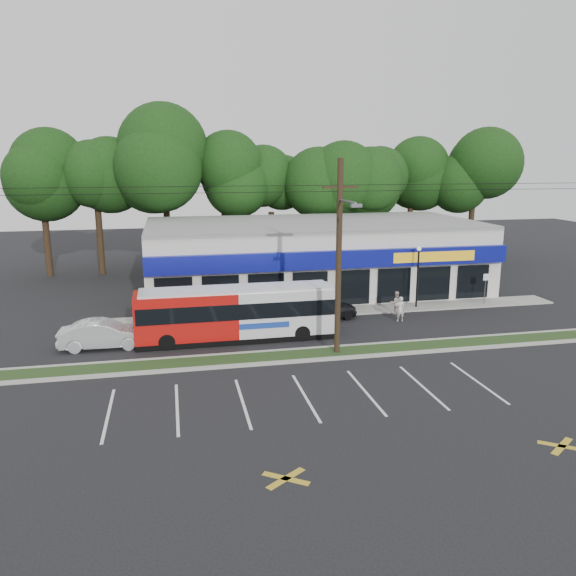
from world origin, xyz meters
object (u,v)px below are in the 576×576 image
(lamp_post, at_px, (418,270))
(car_dark, at_px, (323,308))
(pedestrian_a, at_px, (400,309))
(pedestrian_b, at_px, (396,303))
(utility_pole, at_px, (336,252))
(metrobus, at_px, (237,312))
(car_silver, at_px, (104,334))
(sign_post, at_px, (486,283))

(lamp_post, xyz_separation_m, car_dark, (-7.00, -1.39, -1.93))
(pedestrian_a, height_order, pedestrian_b, pedestrian_a)
(utility_pole, bearing_deg, pedestrian_b, 47.17)
(metrobus, distance_m, car_dark, 6.56)
(utility_pole, xyz_separation_m, lamp_post, (8.17, 7.87, -2.74))
(metrobus, xyz_separation_m, pedestrian_a, (10.44, 1.50, -0.79))
(metrobus, distance_m, car_silver, 7.23)
(car_dark, distance_m, car_silver, 13.32)
(sign_post, bearing_deg, car_silver, -170.77)
(car_silver, relative_size, pedestrian_b, 2.98)
(utility_pole, bearing_deg, lamp_post, 43.95)
(pedestrian_b, bearing_deg, pedestrian_a, 83.12)
(sign_post, bearing_deg, metrobus, -167.12)
(pedestrian_a, bearing_deg, pedestrian_b, -102.80)
(utility_pole, height_order, pedestrian_a, utility_pole)
(metrobus, xyz_separation_m, pedestrian_b, (10.82, 3.08, -0.80))
(metrobus, bearing_deg, pedestrian_b, 15.49)
(sign_post, height_order, pedestrian_a, sign_post)
(lamp_post, bearing_deg, pedestrian_b, -148.62)
(lamp_post, distance_m, car_dark, 7.39)
(metrobus, relative_size, pedestrian_a, 6.99)
(car_dark, bearing_deg, metrobus, 106.57)
(car_silver, height_order, pedestrian_b, pedestrian_b)
(metrobus, height_order, pedestrian_a, metrobus)
(utility_pole, relative_size, car_silver, 10.79)
(car_dark, relative_size, pedestrian_a, 2.74)
(car_silver, bearing_deg, metrobus, -89.16)
(car_dark, xyz_separation_m, pedestrian_b, (5.00, 0.17, 0.03))
(sign_post, bearing_deg, lamp_post, 177.42)
(car_silver, height_order, pedestrian_a, pedestrian_a)
(lamp_post, relative_size, metrobus, 0.38)
(utility_pole, distance_m, car_silver, 13.21)
(utility_pole, distance_m, metrobus, 7.00)
(utility_pole, xyz_separation_m, car_dark, (1.17, 6.48, -4.67))
(lamp_post, xyz_separation_m, car_silver, (-20.00, -4.29, -1.91))
(lamp_post, xyz_separation_m, pedestrian_a, (-2.38, -2.80, -1.87))
(utility_pole, relative_size, lamp_post, 11.76)
(lamp_post, distance_m, sign_post, 5.13)
(car_dark, distance_m, pedestrian_a, 4.83)
(sign_post, relative_size, car_silver, 0.48)
(sign_post, xyz_separation_m, pedestrian_b, (-7.00, -0.99, -0.78))
(pedestrian_b, bearing_deg, car_dark, 8.55)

